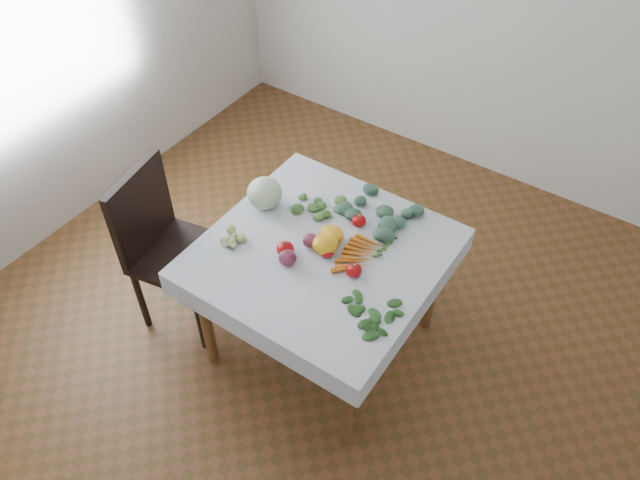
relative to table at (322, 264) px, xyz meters
The scene contains 19 objects.
ground 0.65m from the table, ahead, with size 4.00×4.00×0.00m, color brown.
left_wall 2.12m from the table, behind, with size 0.04×4.00×2.70m, color silver.
table is the anchor object (origin of this frame).
tablecloth 0.10m from the table, ahead, with size 1.12×1.12×0.01m, color white.
chair 0.89m from the table, 162.32° to the right, with size 0.53×0.53×1.00m.
cabbage 0.48m from the table, 166.15° to the left, with size 0.18×0.18×0.17m, color silver.
tomato_a 0.29m from the table, 77.67° to the left, with size 0.07×0.07×0.06m, color #B50C10.
tomato_b 0.14m from the table, 19.69° to the right, with size 0.08×0.08×0.07m, color #B50C10.
tomato_c 0.23m from the table, 137.63° to the right, with size 0.09×0.09×0.08m, color #B50C10.
tomato_d 0.26m from the table, 12.62° to the right, with size 0.08×0.08×0.07m, color #B50C10.
heirloom_back 0.17m from the table, 88.51° to the left, with size 0.12×0.12×0.09m, color orange.
heirloom_front 0.15m from the table, 29.89° to the left, with size 0.13×0.13×0.09m, color orange.
onion_a 0.15m from the table, behind, with size 0.08×0.08×0.07m, color #5F1B41.
onion_b 0.23m from the table, 119.11° to the right, with size 0.09×0.09×0.07m, color #5F1B41.
tomatillo_cluster 0.48m from the table, 154.15° to the right, with size 0.14×0.09×0.04m.
carrot_bunch 0.22m from the table, 21.68° to the left, with size 0.17×0.30×0.03m.
kale_bunch 0.40m from the table, 76.33° to the left, with size 0.36×0.32×0.05m.
basil_bunch 0.45m from the table, 27.30° to the right, with size 0.28×0.24×0.01m.
dill_bunch 0.35m from the table, 129.16° to the left, with size 0.26×0.19×0.03m.
Camera 1 is at (1.17, -1.75, 2.99)m, focal length 35.00 mm.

